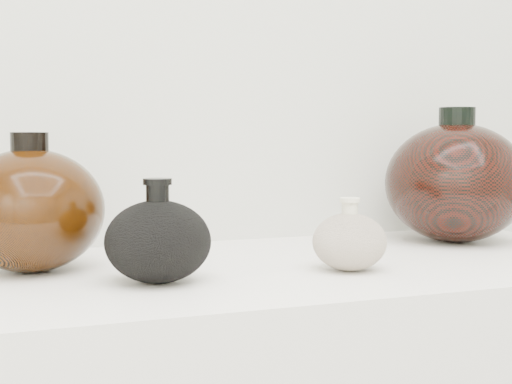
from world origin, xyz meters
name	(u,v)px	position (x,y,z in m)	size (l,w,h in m)	color
black_gourd_vase	(158,241)	(-0.15, 0.88, 0.95)	(0.16, 0.16, 0.13)	black
cream_gourd_vase	(349,241)	(0.11, 0.87, 0.94)	(0.13, 0.13, 0.10)	beige
left_round_pot	(31,210)	(-0.29, 1.01, 0.98)	(0.22, 0.22, 0.19)	black
right_round_pot	(456,182)	(0.42, 1.04, 1.00)	(0.27, 0.27, 0.23)	black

